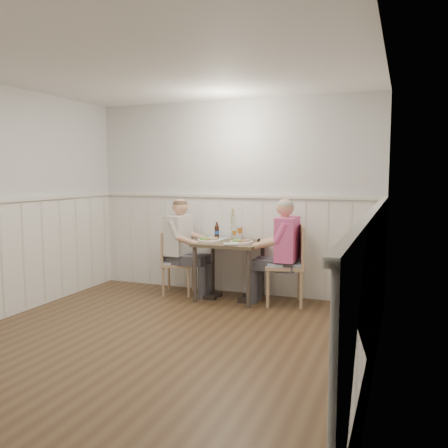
% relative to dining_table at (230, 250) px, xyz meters
% --- Properties ---
extents(ground_plane, '(4.50, 4.50, 0.00)m').
position_rel_dining_table_xyz_m(ground_plane, '(-0.11, -1.84, -0.64)').
color(ground_plane, '#4A321F').
extents(room_shell, '(4.04, 4.54, 2.60)m').
position_rel_dining_table_xyz_m(room_shell, '(-0.11, -1.84, 0.88)').
color(room_shell, silver).
rests_on(room_shell, ground).
extents(wainscot, '(4.00, 4.49, 1.34)m').
position_rel_dining_table_xyz_m(wainscot, '(-0.11, -1.15, 0.05)').
color(wainscot, white).
rests_on(wainscot, ground).
extents(dining_table, '(0.81, 0.70, 0.75)m').
position_rel_dining_table_xyz_m(dining_table, '(0.00, 0.00, 0.00)').
color(dining_table, '#4B402E').
rests_on(dining_table, ground).
extents(chair_right, '(0.57, 0.57, 0.99)m').
position_rel_dining_table_xyz_m(chair_right, '(0.77, 0.05, -0.10)').
color(chair_right, tan).
rests_on(chair_right, ground).
extents(chair_left, '(0.49, 0.49, 0.84)m').
position_rel_dining_table_xyz_m(chair_left, '(-0.79, 0.00, -0.18)').
color(chair_left, tan).
rests_on(chair_left, ground).
extents(man_in_pink, '(0.62, 0.43, 1.34)m').
position_rel_dining_table_xyz_m(man_in_pink, '(0.71, 0.00, -0.08)').
color(man_in_pink, '#3F3F47').
rests_on(man_in_pink, ground).
extents(diner_cream, '(0.62, 0.43, 1.31)m').
position_rel_dining_table_xyz_m(diner_cream, '(-0.69, -0.00, -0.09)').
color(diner_cream, '#3F3F47').
rests_on(diner_cream, ground).
extents(plate_man, '(0.29, 0.29, 0.07)m').
position_rel_dining_table_xyz_m(plate_man, '(0.16, -0.04, 0.13)').
color(plate_man, white).
rests_on(plate_man, dining_table).
extents(plate_diner, '(0.31, 0.31, 0.08)m').
position_rel_dining_table_xyz_m(plate_diner, '(-0.29, -0.04, 0.13)').
color(plate_diner, white).
rests_on(plate_diner, dining_table).
extents(beer_glass_a, '(0.07, 0.07, 0.19)m').
position_rel_dining_table_xyz_m(beer_glass_a, '(0.05, 0.26, 0.24)').
color(beer_glass_a, silver).
rests_on(beer_glass_a, dining_table).
extents(beer_glass_b, '(0.06, 0.06, 0.16)m').
position_rel_dining_table_xyz_m(beer_glass_b, '(0.01, 0.15, 0.22)').
color(beer_glass_b, silver).
rests_on(beer_glass_b, dining_table).
extents(beer_bottle, '(0.06, 0.06, 0.23)m').
position_rel_dining_table_xyz_m(beer_bottle, '(-0.26, 0.20, 0.21)').
color(beer_bottle, black).
rests_on(beer_bottle, dining_table).
extents(rolled_napkin, '(0.18, 0.10, 0.04)m').
position_rel_dining_table_xyz_m(rolled_napkin, '(0.13, -0.31, 0.13)').
color(rolled_napkin, white).
rests_on(rolled_napkin, dining_table).
extents(grass_vase, '(0.05, 0.05, 0.43)m').
position_rel_dining_table_xyz_m(grass_vase, '(-0.10, 0.31, 0.30)').
color(grass_vase, silver).
rests_on(grass_vase, dining_table).
extents(gingham_mat, '(0.31, 0.26, 0.01)m').
position_rel_dining_table_xyz_m(gingham_mat, '(-0.27, 0.23, 0.11)').
color(gingham_mat, '#577EAC').
rests_on(gingham_mat, dining_table).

